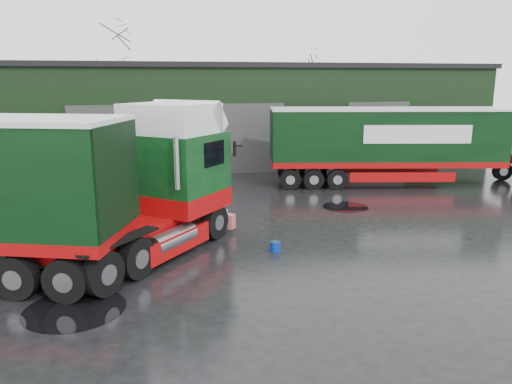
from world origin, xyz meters
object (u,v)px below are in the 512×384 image
hero_tractor (133,183)px  wash_bucket (275,247)px  warehouse (232,112)px  tree_back_a (116,86)px  tree_back_b (298,97)px  lorry_right (386,147)px

hero_tractor → wash_bucket: hero_tractor is taller
warehouse → tree_back_a: (-8.00, 10.00, 1.59)m
hero_tractor → tree_back_b: tree_back_b is taller
wash_bucket → tree_back_a: tree_back_a is taller
warehouse → tree_back_a: tree_back_a is taller
hero_tractor → lorry_right: 14.87m
tree_back_b → hero_tractor: bearing=-116.5°
hero_tractor → tree_back_a: (-1.50, 29.05, 2.42)m
warehouse → lorry_right: 12.58m
tree_back_a → tree_back_b: 16.03m
warehouse → hero_tractor: bearing=-108.8°
wash_bucket → tree_back_a: bearing=101.1°
tree_back_b → lorry_right: bearing=-95.4°
warehouse → wash_bucket: 19.94m
tree_back_a → tree_back_b: (16.00, 0.00, -1.00)m
warehouse → hero_tractor: warehouse is taller
warehouse → wash_bucket: size_ratio=98.05×
warehouse → lorry_right: warehouse is taller
hero_tractor → wash_bucket: size_ratio=22.73×
wash_bucket → hero_tractor: bearing=172.9°
tree_back_a → warehouse: bearing=-51.3°
wash_bucket → tree_back_b: tree_back_b is taller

